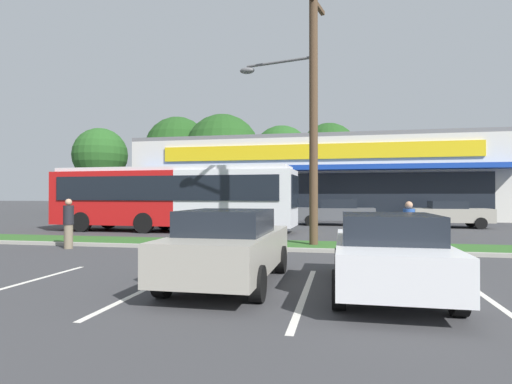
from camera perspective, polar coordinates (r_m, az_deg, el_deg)
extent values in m
cube|color=#2D5B23|center=(16.40, -12.63, -6.67)|extent=(56.00, 2.20, 0.12)
cube|color=#99968C|center=(15.30, -14.52, -7.12)|extent=(56.00, 0.24, 0.12)
cube|color=silver|center=(9.93, -30.54, -11.04)|extent=(0.12, 4.80, 0.01)
cube|color=silver|center=(8.86, -14.12, -12.40)|extent=(0.12, 4.80, 0.01)
cube|color=silver|center=(8.10, 6.66, -13.55)|extent=(0.12, 4.80, 0.01)
cube|color=beige|center=(36.21, 8.35, 1.51)|extent=(29.01, 10.33, 6.16)
cube|color=black|center=(31.00, 7.81, -0.44)|extent=(24.37, 0.08, 3.20)
cube|color=#14389E|center=(30.40, 7.73, 3.28)|extent=(27.27, 1.40, 0.35)
cube|color=gold|center=(31.12, 7.80, 5.47)|extent=(23.21, 0.16, 1.11)
cube|color=slate|center=(36.47, 8.34, 6.59)|extent=(29.01, 10.33, 0.30)
cylinder|color=#473323|center=(50.92, -20.44, -0.16)|extent=(0.44, 0.44, 4.16)
sphere|color=#23511E|center=(51.13, -20.43, 4.75)|extent=(6.11, 6.11, 6.11)
cylinder|color=#473323|center=(50.49, -10.60, -0.04)|extent=(0.44, 0.44, 4.40)
sphere|color=#1E4719|center=(50.78, -10.60, 5.71)|extent=(7.70, 7.70, 7.70)
cylinder|color=#473323|center=(46.35, -4.58, -0.56)|extent=(0.44, 0.44, 3.51)
sphere|color=#1E4719|center=(46.60, -4.57, 5.44)|extent=(8.32, 8.32, 8.32)
cylinder|color=#473323|center=(47.72, 3.50, -0.34)|extent=(0.44, 0.44, 3.88)
sphere|color=#23511E|center=(47.94, 3.50, 5.01)|extent=(6.75, 6.75, 6.75)
cylinder|color=#473323|center=(44.66, 9.88, -0.15)|extent=(0.44, 0.44, 4.15)
sphere|color=#1E4719|center=(44.89, 9.87, 5.40)|extent=(6.05, 6.05, 6.05)
cylinder|color=#4C3826|center=(15.08, 7.83, 10.30)|extent=(0.30, 0.30, 9.31)
cube|color=#4C3826|center=(16.33, 7.81, 24.42)|extent=(0.70, 2.37, 0.14)
cylinder|color=#59595B|center=(16.01, 3.16, 17.23)|extent=(2.55, 0.71, 0.10)
ellipsoid|color=#59595B|center=(16.47, -1.21, 16.17)|extent=(0.56, 0.32, 0.24)
cube|color=#B71414|center=(22.99, -17.71, -0.78)|extent=(6.94, 2.75, 2.70)
cube|color=silver|center=(20.49, -2.55, -0.84)|extent=(5.69, 2.71, 2.70)
cube|color=silver|center=(21.72, -11.31, 3.01)|extent=(12.05, 2.64, 0.20)
cube|color=black|center=(20.50, -12.83, 0.53)|extent=(11.49, 0.39, 1.19)
cube|color=black|center=(19.91, 5.34, 0.08)|extent=(0.12, 2.17, 1.51)
cylinder|color=black|center=(21.44, 0.72, -4.04)|extent=(1.01, 0.33, 1.00)
cylinder|color=black|center=(19.16, -0.80, -4.46)|extent=(1.01, 0.33, 1.00)
cylinder|color=black|center=(23.17, -12.23, -3.76)|extent=(1.01, 0.33, 1.00)
cylinder|color=black|center=(21.08, -14.98, -4.08)|extent=(1.01, 0.33, 1.00)
cylinder|color=black|center=(24.84, -19.41, -3.52)|extent=(1.01, 0.33, 1.00)
cylinder|color=black|center=(22.90, -22.59, -3.77)|extent=(1.01, 0.33, 1.00)
cube|color=#515459|center=(26.31, 10.69, -2.95)|extent=(4.72, 1.77, 0.74)
cube|color=black|center=(26.29, 11.21, -1.55)|extent=(2.12, 1.56, 0.54)
cylinder|color=black|center=(25.56, 7.38, -3.86)|extent=(0.64, 0.22, 0.64)
cylinder|color=black|center=(27.23, 7.64, -3.65)|extent=(0.64, 0.22, 0.64)
cylinder|color=black|center=(25.51, 13.96, -3.86)|extent=(0.64, 0.22, 0.64)
cylinder|color=black|center=(27.19, 13.81, -3.65)|extent=(0.64, 0.22, 0.64)
cube|color=#9E998C|center=(8.84, -3.58, -7.93)|extent=(1.83, 4.50, 0.74)
cube|color=black|center=(8.57, -3.97, -4.07)|extent=(1.61, 2.02, 0.48)
cylinder|color=black|center=(10.46, -6.22, -8.80)|extent=(0.22, 0.64, 0.64)
cylinder|color=black|center=(10.07, 3.38, -9.13)|extent=(0.22, 0.64, 0.64)
cylinder|color=black|center=(7.89, -12.55, -11.55)|extent=(0.22, 0.64, 0.64)
cylinder|color=black|center=(7.37, 0.22, -12.36)|extent=(0.22, 0.64, 0.64)
cube|color=#9E998C|center=(26.33, 24.99, -2.88)|extent=(4.16, 1.87, 0.77)
cube|color=black|center=(26.27, 24.55, -1.58)|extent=(1.87, 1.64, 0.43)
cylinder|color=black|center=(27.53, 27.18, -3.57)|extent=(0.64, 0.22, 0.64)
cylinder|color=black|center=(25.83, 28.24, -3.77)|extent=(0.64, 0.22, 0.64)
cylinder|color=black|center=(26.96, 21.89, -3.65)|extent=(0.64, 0.22, 0.64)
cylinder|color=black|center=(25.22, 22.61, -3.87)|extent=(0.64, 0.22, 0.64)
cube|color=silver|center=(8.43, 17.41, -8.47)|extent=(1.88, 4.61, 0.68)
cube|color=black|center=(8.14, 17.57, -4.61)|extent=(1.65, 2.07, 0.49)
cylinder|color=black|center=(9.86, 11.32, -9.31)|extent=(0.22, 0.64, 0.64)
cylinder|color=black|center=(10.01, 21.72, -9.16)|extent=(0.22, 0.64, 0.64)
cylinder|color=black|center=(7.05, 11.23, -12.90)|extent=(0.22, 0.64, 0.64)
cylinder|color=black|center=(7.26, 25.79, -12.49)|extent=(0.22, 0.64, 0.64)
cylinder|color=black|center=(13.24, 20.08, -6.66)|extent=(0.28, 0.28, 0.80)
cylinder|color=#264C99|center=(13.18, 20.08, -3.55)|extent=(0.33, 0.33, 0.64)
sphere|color=tan|center=(13.16, 20.07, -1.68)|extent=(0.22, 0.22, 0.22)
cylinder|color=#726651|center=(15.92, -24.15, -5.54)|extent=(0.29, 0.29, 0.83)
cylinder|color=black|center=(15.87, -24.14, -2.86)|extent=(0.35, 0.35, 0.66)
sphere|color=tan|center=(15.86, -24.13, -1.26)|extent=(0.23, 0.23, 0.23)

